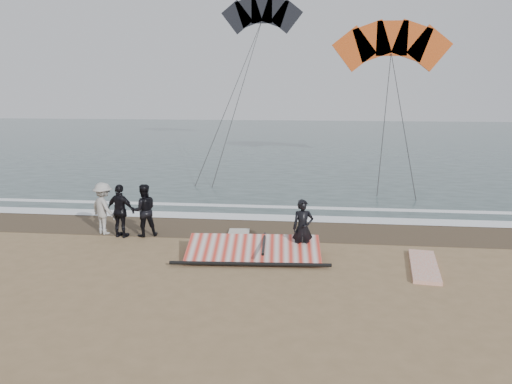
{
  "coord_description": "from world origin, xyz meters",
  "views": [
    {
      "loc": [
        1.1,
        -11.9,
        4.78
      ],
      "look_at": [
        -0.58,
        3.0,
        1.6
      ],
      "focal_mm": 35.0,
      "sensor_mm": 36.0,
      "label": 1
    }
  ],
  "objects_px": {
    "man_main": "(303,228)",
    "board_cream": "(237,241)",
    "sail_rig": "(252,250)",
    "board_white": "(424,266)"
  },
  "relations": [
    {
      "from": "board_white",
      "to": "man_main",
      "type": "bearing_deg",
      "value": 176.91
    },
    {
      "from": "man_main",
      "to": "sail_rig",
      "type": "xyz_separation_m",
      "value": [
        -1.44,
        -0.23,
        -0.63
      ]
    },
    {
      "from": "board_cream",
      "to": "sail_rig",
      "type": "relative_size",
      "value": 0.57
    },
    {
      "from": "man_main",
      "to": "board_cream",
      "type": "height_order",
      "value": "man_main"
    },
    {
      "from": "sail_rig",
      "to": "board_cream",
      "type": "bearing_deg",
      "value": 117.17
    },
    {
      "from": "board_white",
      "to": "board_cream",
      "type": "xyz_separation_m",
      "value": [
        -5.35,
        1.61,
        0.0
      ]
    },
    {
      "from": "man_main",
      "to": "board_cream",
      "type": "distance_m",
      "value": 2.41
    },
    {
      "from": "man_main",
      "to": "sail_rig",
      "type": "relative_size",
      "value": 0.38
    },
    {
      "from": "board_cream",
      "to": "man_main",
      "type": "bearing_deg",
      "value": -29.06
    },
    {
      "from": "board_cream",
      "to": "sail_rig",
      "type": "bearing_deg",
      "value": -66.51
    }
  ]
}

